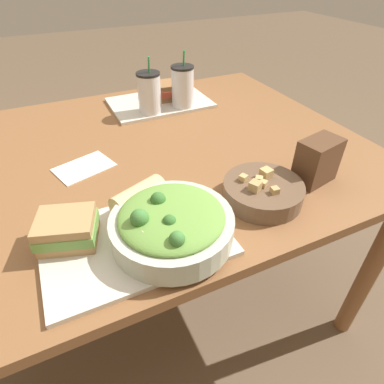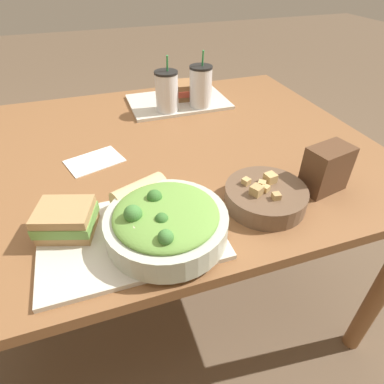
# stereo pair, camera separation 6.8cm
# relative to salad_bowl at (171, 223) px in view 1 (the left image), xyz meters

# --- Properties ---
(ground_plane) EXTENTS (12.00, 12.00, 0.00)m
(ground_plane) POSITION_rel_salad_bowl_xyz_m (0.05, 0.40, -0.80)
(ground_plane) COLOR brown
(dining_table) EXTENTS (1.43, 1.07, 0.75)m
(dining_table) POSITION_rel_salad_bowl_xyz_m (0.05, 0.40, -0.14)
(dining_table) COLOR brown
(dining_table) RESTS_ON ground_plane
(tray_near) EXTENTS (0.39, 0.26, 0.01)m
(tray_near) POSITION_rel_salad_bowl_xyz_m (-0.07, 0.03, -0.05)
(tray_near) COLOR beige
(tray_near) RESTS_ON dining_table
(tray_far) EXTENTS (0.39, 0.26, 0.01)m
(tray_far) POSITION_rel_salad_bowl_xyz_m (0.24, 0.73, -0.05)
(tray_far) COLOR beige
(tray_far) RESTS_ON dining_table
(salad_bowl) EXTENTS (0.26, 0.26, 0.10)m
(salad_bowl) POSITION_rel_salad_bowl_xyz_m (0.00, 0.00, 0.00)
(salad_bowl) COLOR beige
(salad_bowl) RESTS_ON tray_near
(soup_bowl) EXTENTS (0.20, 0.20, 0.07)m
(soup_bowl) POSITION_rel_salad_bowl_xyz_m (0.26, 0.04, -0.03)
(soup_bowl) COLOR brown
(soup_bowl) RESTS_ON dining_table
(sandwich_near) EXTENTS (0.14, 0.13, 0.06)m
(sandwich_near) POSITION_rel_salad_bowl_xyz_m (-0.20, 0.08, -0.01)
(sandwich_near) COLOR tan
(sandwich_near) RESTS_ON tray_near
(baguette_near) EXTENTS (0.15, 0.11, 0.06)m
(baguette_near) POSITION_rel_salad_bowl_xyz_m (-0.03, 0.12, -0.01)
(baguette_near) COLOR #DBBC84
(baguette_near) RESTS_ON tray_near
(sandwich_far) EXTENTS (0.13, 0.12, 0.06)m
(sandwich_far) POSITION_rel_salad_bowl_xyz_m (0.28, 0.74, -0.01)
(sandwich_far) COLOR olive
(sandwich_far) RESTS_ON tray_far
(drink_cup_dark) EXTENTS (0.09, 0.09, 0.20)m
(drink_cup_dark) POSITION_rel_salad_bowl_xyz_m (0.18, 0.64, 0.03)
(drink_cup_dark) COLOR silver
(drink_cup_dark) RESTS_ON tray_far
(drink_cup_red) EXTENTS (0.09, 0.09, 0.21)m
(drink_cup_red) POSITION_rel_salad_bowl_xyz_m (0.31, 0.64, 0.03)
(drink_cup_red) COLOR silver
(drink_cup_red) RESTS_ON tray_far
(chip_bag) EXTENTS (0.12, 0.09, 0.12)m
(chip_bag) POSITION_rel_salad_bowl_xyz_m (0.44, 0.05, 0.01)
(chip_bag) COLOR brown
(chip_bag) RESTS_ON dining_table
(napkin_folded) EXTENTS (0.18, 0.15, 0.00)m
(napkin_folded) POSITION_rel_salad_bowl_xyz_m (-0.12, 0.38, -0.05)
(napkin_folded) COLOR white
(napkin_folded) RESTS_ON dining_table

